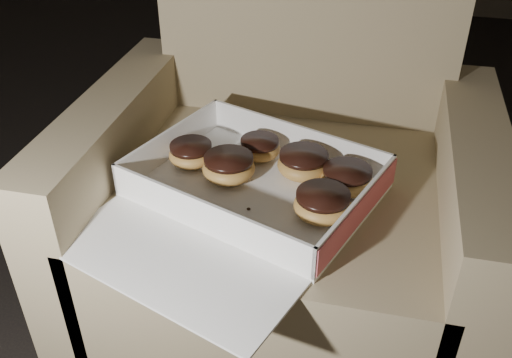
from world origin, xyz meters
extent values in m
cube|color=#897557|center=(0.91, -0.01, 0.19)|extent=(0.65, 0.65, 0.38)
cube|color=#897557|center=(0.91, 0.28, 0.61)|extent=(0.65, 0.13, 0.47)
cube|color=#897557|center=(0.56, -0.01, 0.25)|extent=(0.11, 0.65, 0.50)
cube|color=#897557|center=(1.26, -0.01, 0.25)|extent=(0.11, 0.65, 0.50)
cube|color=white|center=(0.87, -0.08, 0.38)|extent=(0.50, 0.43, 0.01)
cube|color=white|center=(0.93, 0.06, 0.42)|extent=(0.39, 0.15, 0.06)
cube|color=white|center=(0.82, -0.23, 0.42)|extent=(0.39, 0.15, 0.06)
cube|color=white|center=(0.68, -0.01, 0.42)|extent=(0.11, 0.29, 0.06)
cube|color=white|center=(1.06, -0.16, 0.42)|extent=(0.11, 0.29, 0.06)
cube|color=#C44F57|center=(1.07, -0.16, 0.42)|extent=(0.11, 0.29, 0.05)
cube|color=white|center=(0.79, -0.31, 0.38)|extent=(0.44, 0.31, 0.01)
ellipsoid|color=#D4934A|center=(0.95, -0.02, 0.41)|extent=(0.10, 0.10, 0.05)
cylinder|color=black|center=(0.95, -0.02, 0.43)|extent=(0.09, 0.09, 0.01)
ellipsoid|color=#D4934A|center=(0.73, -0.03, 0.41)|extent=(0.09, 0.09, 0.04)
cylinder|color=black|center=(0.73, -0.03, 0.42)|extent=(0.08, 0.08, 0.01)
ellipsoid|color=#D4934A|center=(1.00, -0.14, 0.41)|extent=(0.10, 0.10, 0.05)
cylinder|color=black|center=(1.00, -0.14, 0.43)|extent=(0.09, 0.09, 0.01)
ellipsoid|color=#D4934A|center=(1.04, -0.06, 0.41)|extent=(0.10, 0.10, 0.05)
cylinder|color=black|center=(1.04, -0.06, 0.43)|extent=(0.09, 0.09, 0.01)
ellipsoid|color=#D4934A|center=(0.86, 0.02, 0.40)|extent=(0.08, 0.08, 0.04)
cylinder|color=black|center=(0.86, 0.02, 0.42)|extent=(0.08, 0.08, 0.01)
ellipsoid|color=#D4934A|center=(0.82, -0.07, 0.41)|extent=(0.10, 0.10, 0.05)
cylinder|color=black|center=(0.82, -0.07, 0.43)|extent=(0.09, 0.09, 0.01)
ellipsoid|color=black|center=(0.92, -0.22, 0.39)|extent=(0.01, 0.01, 0.00)
ellipsoid|color=black|center=(0.85, -0.22, 0.39)|extent=(0.01, 0.01, 0.00)
ellipsoid|color=black|center=(0.87, -0.15, 0.39)|extent=(0.01, 0.01, 0.00)
camera|label=1|loc=(1.07, -0.93, 1.00)|focal=40.00mm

